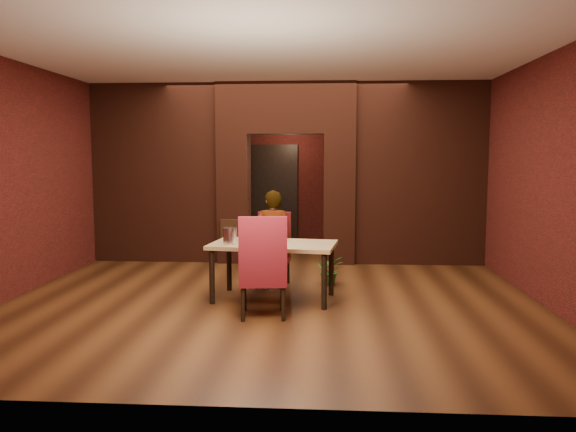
% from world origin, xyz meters
% --- Properties ---
extents(floor, '(8.00, 8.00, 0.00)m').
position_xyz_m(floor, '(0.00, 0.00, 0.00)').
color(floor, '#4D2913').
rests_on(floor, ground).
extents(ceiling, '(7.00, 8.00, 0.04)m').
position_xyz_m(ceiling, '(0.00, 0.00, 3.20)').
color(ceiling, silver).
rests_on(ceiling, ground).
extents(wall_back, '(7.00, 0.04, 3.20)m').
position_xyz_m(wall_back, '(0.00, 4.00, 1.60)').
color(wall_back, maroon).
rests_on(wall_back, ground).
extents(wall_front, '(7.00, 0.04, 3.20)m').
position_xyz_m(wall_front, '(0.00, -4.00, 1.60)').
color(wall_front, maroon).
rests_on(wall_front, ground).
extents(wall_left, '(0.04, 8.00, 3.20)m').
position_xyz_m(wall_left, '(-3.50, 0.00, 1.60)').
color(wall_left, maroon).
rests_on(wall_left, ground).
extents(wall_right, '(0.04, 8.00, 3.20)m').
position_xyz_m(wall_right, '(3.50, 0.00, 1.60)').
color(wall_right, maroon).
rests_on(wall_right, ground).
extents(pillar_left, '(0.55, 0.55, 2.30)m').
position_xyz_m(pillar_left, '(-0.95, 2.00, 1.15)').
color(pillar_left, maroon).
rests_on(pillar_left, ground).
extents(pillar_right, '(0.55, 0.55, 2.30)m').
position_xyz_m(pillar_right, '(0.95, 2.00, 1.15)').
color(pillar_right, maroon).
rests_on(pillar_right, ground).
extents(lintel, '(2.45, 0.55, 0.90)m').
position_xyz_m(lintel, '(0.00, 2.00, 2.75)').
color(lintel, maroon).
rests_on(lintel, ground).
extents(wing_wall_left, '(2.28, 0.35, 3.20)m').
position_xyz_m(wing_wall_left, '(-2.36, 2.00, 1.60)').
color(wing_wall_left, maroon).
rests_on(wing_wall_left, ground).
extents(wing_wall_right, '(2.28, 0.35, 3.20)m').
position_xyz_m(wing_wall_right, '(2.36, 2.00, 1.60)').
color(wing_wall_right, maroon).
rests_on(wing_wall_right, ground).
extents(vent_panel, '(0.40, 0.03, 0.50)m').
position_xyz_m(vent_panel, '(-0.95, 1.71, 0.55)').
color(vent_panel, '#96512B').
rests_on(vent_panel, ground).
extents(rear_door, '(0.90, 0.08, 2.10)m').
position_xyz_m(rear_door, '(-0.40, 3.94, 1.05)').
color(rear_door, black).
rests_on(rear_door, ground).
extents(rear_door_frame, '(1.02, 0.04, 2.22)m').
position_xyz_m(rear_door_frame, '(-0.40, 3.90, 1.05)').
color(rear_door_frame, black).
rests_on(rear_door_frame, ground).
extents(dining_table, '(1.73, 1.11, 0.76)m').
position_xyz_m(dining_table, '(0.02, -0.73, 0.38)').
color(dining_table, tan).
rests_on(dining_table, ground).
extents(chair_far, '(0.52, 0.52, 1.08)m').
position_xyz_m(chair_far, '(-0.07, 0.04, 0.54)').
color(chair_far, maroon).
rests_on(chair_far, ground).
extents(chair_near, '(0.61, 0.61, 1.22)m').
position_xyz_m(chair_near, '(-0.03, -1.52, 0.61)').
color(chair_near, maroon).
rests_on(chair_near, ground).
extents(person_seated, '(0.53, 0.36, 1.42)m').
position_xyz_m(person_seated, '(-0.05, -0.07, 0.71)').
color(person_seated, white).
rests_on(person_seated, ground).
extents(wine_glass_a, '(0.09, 0.09, 0.22)m').
position_xyz_m(wine_glass_a, '(-0.20, -0.70, 0.87)').
color(wine_glass_a, white).
rests_on(wine_glass_a, dining_table).
extents(wine_glass_b, '(0.08, 0.08, 0.19)m').
position_xyz_m(wine_glass_b, '(0.01, -0.68, 0.86)').
color(wine_glass_b, white).
rests_on(wine_glass_b, dining_table).
extents(wine_glass_c, '(0.09, 0.09, 0.21)m').
position_xyz_m(wine_glass_c, '(0.15, -0.84, 0.87)').
color(wine_glass_c, white).
rests_on(wine_glass_c, dining_table).
extents(tasting_sheet, '(0.42, 0.40, 0.00)m').
position_xyz_m(tasting_sheet, '(-0.14, -0.86, 0.76)').
color(tasting_sheet, silver).
rests_on(tasting_sheet, dining_table).
extents(wine_bucket, '(0.18, 0.18, 0.22)m').
position_xyz_m(wine_bucket, '(-0.54, -0.89, 0.87)').
color(wine_bucket, silver).
rests_on(wine_bucket, dining_table).
extents(water_bottle, '(0.07, 0.07, 0.28)m').
position_xyz_m(water_bottle, '(-0.43, -0.64, 0.90)').
color(water_bottle, white).
rests_on(water_bottle, dining_table).
extents(potted_plant, '(0.45, 0.40, 0.43)m').
position_xyz_m(potted_plant, '(0.78, 0.20, 0.22)').
color(potted_plant, '#2C7122').
rests_on(potted_plant, ground).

